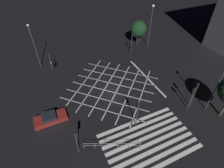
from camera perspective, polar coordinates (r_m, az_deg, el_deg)
ground_plane at (r=29.00m, az=0.00°, el=-1.18°), size 200.00×200.00×0.00m
road_markings at (r=25.03m, az=7.29°, el=-10.46°), size 16.87×22.63×0.01m
traffic_light_sw_main at (r=20.01m, az=-11.38°, el=-17.22°), size 0.39×0.36×3.72m
traffic_light_se_cross at (r=26.55m, az=25.59°, el=-1.81°), size 0.36×0.39×4.38m
traffic_light_median_south at (r=21.85m, az=8.29°, el=-8.11°), size 0.36×0.39×4.31m
traffic_light_nw_cross at (r=32.17m, az=-19.42°, el=6.90°), size 0.36×1.86×3.63m
traffic_light_ne_cross at (r=35.60m, az=7.58°, el=13.57°), size 0.36×2.70×4.49m
traffic_light_se_main at (r=25.98m, az=24.77°, el=-3.17°), size 0.39×0.36×4.08m
street_lamp_east at (r=38.96m, az=12.79°, el=20.39°), size 0.54×0.54×8.94m
street_lamp_west at (r=25.68m, az=32.03°, el=1.58°), size 0.54×0.54×7.81m
street_lamp_far at (r=34.06m, az=-24.38°, el=12.54°), size 0.41×0.41×8.29m
street_tree_far at (r=40.52m, az=8.62°, el=17.35°), size 3.58×3.58×5.35m
waiting_car at (r=25.21m, az=-19.44°, el=-10.52°), size 4.31×1.87×1.33m
pedestrian_railing at (r=21.59m, az=-0.00°, el=-19.33°), size 6.14×2.84×1.05m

